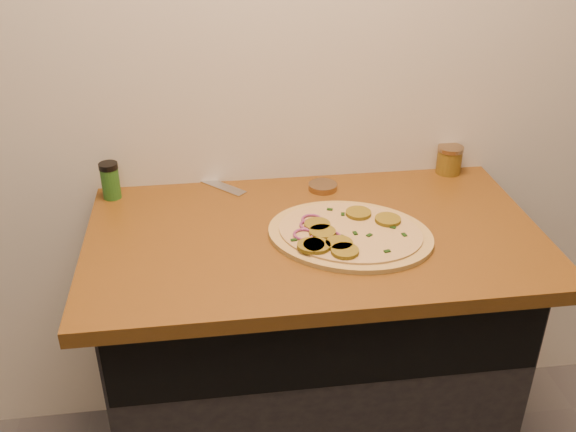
{
  "coord_description": "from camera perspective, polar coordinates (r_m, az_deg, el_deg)",
  "views": [
    {
      "loc": [
        -0.26,
        -0.02,
        1.76
      ],
      "look_at": [
        -0.07,
        1.42,
        0.95
      ],
      "focal_mm": 40.0,
      "sensor_mm": 36.0,
      "label": 1
    }
  ],
  "objects": [
    {
      "name": "cabinet",
      "position": [
        2.0,
        1.92,
        -12.51
      ],
      "size": [
        1.1,
        0.6,
        0.86
      ],
      "primitive_type": "cube",
      "color": "black",
      "rests_on": "ground"
    },
    {
      "name": "countertop",
      "position": [
        1.71,
        2.33,
        -1.87
      ],
      "size": [
        1.2,
        0.7,
        0.04
      ],
      "primitive_type": "cube",
      "color": "brown",
      "rests_on": "cabinet"
    },
    {
      "name": "pizza",
      "position": [
        1.67,
        5.32,
        -1.58
      ],
      "size": [
        0.55,
        0.55,
        0.03
      ],
      "color": "tan",
      "rests_on": "countertop"
    },
    {
      "name": "chefs_knife",
      "position": [
        1.99,
        -7.65,
        3.37
      ],
      "size": [
        0.22,
        0.23,
        0.02
      ],
      "color": "#B7BAC1",
      "rests_on": "countertop"
    },
    {
      "name": "mason_jar_lid",
      "position": [
        1.91,
        3.11,
        2.62
      ],
      "size": [
        0.11,
        0.11,
        0.02
      ],
      "primitive_type": "cylinder",
      "rotation": [
        0.0,
        0.0,
        0.4
      ],
      "color": "#937755",
      "rests_on": "countertop"
    },
    {
      "name": "salsa_jar",
      "position": [
        2.06,
        14.15,
        4.89
      ],
      "size": [
        0.08,
        0.08,
        0.09
      ],
      "color": "#962C0F",
      "rests_on": "countertop"
    },
    {
      "name": "spice_shaker",
      "position": [
        1.91,
        -15.52,
        3.06
      ],
      "size": [
        0.05,
        0.05,
        0.11
      ],
      "color": "#23581B",
      "rests_on": "countertop"
    },
    {
      "name": "flour_spill",
      "position": [
        1.68,
        9.13,
        -2.03
      ],
      "size": [
        0.19,
        0.19,
        0.0
      ],
      "primitive_type": "cylinder",
      "rotation": [
        0.0,
        0.0,
        -0.06
      ],
      "color": "white",
      "rests_on": "countertop"
    }
  ]
}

